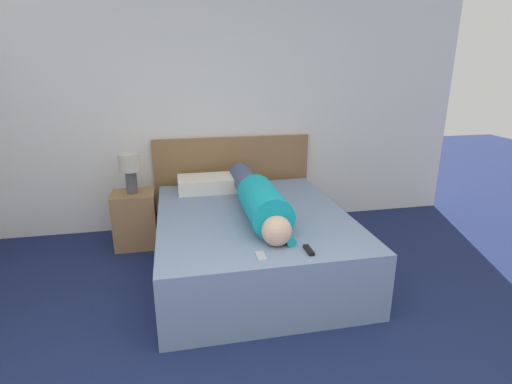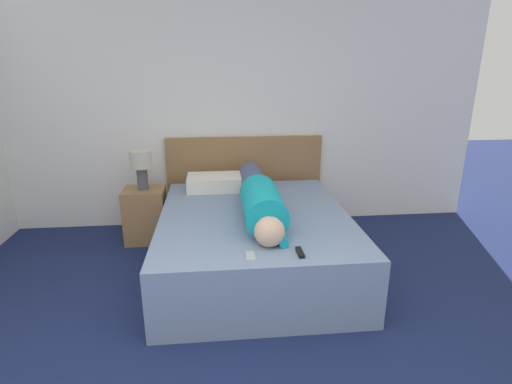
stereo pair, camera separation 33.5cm
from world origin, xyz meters
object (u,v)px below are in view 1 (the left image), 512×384
bed (253,241)px  pillow_near_headboard (208,184)px  tv_remote (309,250)px  nightstand (135,219)px  person_lying (258,198)px  table_lamp (130,167)px  cell_phone (261,256)px

bed → pillow_near_headboard: pillow_near_headboard is taller
pillow_near_headboard → tv_remote: 1.69m
nightstand → person_lying: size_ratio=0.33×
table_lamp → cell_phone: 1.88m
bed → cell_phone: 0.89m
bed → tv_remote: 0.91m
person_lying → table_lamp: bearing=146.5°
bed → table_lamp: table_lamp is taller
person_lying → tv_remote: person_lying is taller
bed → person_lying: 0.42m
table_lamp → pillow_near_headboard: (0.77, 0.03, -0.22)m
tv_remote → cell_phone: bearing=-178.8°
nightstand → pillow_near_headboard: pillow_near_headboard is taller
table_lamp → person_lying: (1.14, -0.75, -0.15)m
table_lamp → person_lying: bearing=-33.5°
bed → person_lying: person_lying is taller
cell_phone → bed: bearing=82.6°
table_lamp → tv_remote: (1.34, -1.57, -0.29)m
nightstand → table_lamp: size_ratio=1.42×
nightstand → table_lamp: (-0.00, 0.00, 0.56)m
person_lying → pillow_near_headboard: bearing=115.6°
bed → cell_phone: bearing=-97.4°
table_lamp → person_lying: table_lamp is taller
person_lying → cell_phone: 0.85m
person_lying → tv_remote: size_ratio=11.62×
person_lying → cell_phone: (-0.15, -0.82, -0.14)m
person_lying → cell_phone: person_lying is taller
nightstand → table_lamp: bearing=180.0°
nightstand → bed: bearing=-34.1°
nightstand → cell_phone: bearing=-58.0°
pillow_near_headboard → cell_phone: (0.22, -1.60, -0.07)m
nightstand → tv_remote: bearing=-49.6°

